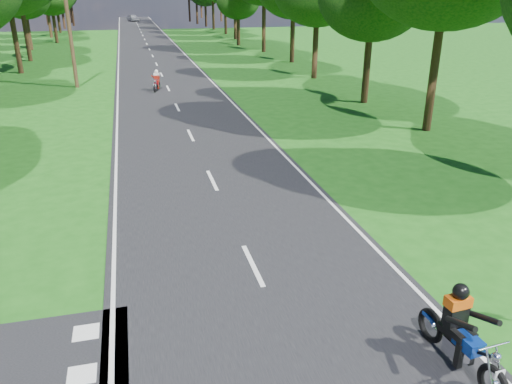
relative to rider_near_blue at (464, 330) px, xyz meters
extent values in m
plane|color=#185012|center=(-2.68, 2.34, -0.83)|extent=(160.00, 160.00, 0.00)
cube|color=black|center=(-2.68, 52.34, -0.82)|extent=(7.00, 140.00, 0.02)
cube|color=silver|center=(-2.68, 4.34, -0.80)|extent=(0.12, 2.00, 0.01)
cube|color=silver|center=(-2.68, 10.34, -0.80)|extent=(0.12, 2.00, 0.01)
cube|color=silver|center=(-2.68, 16.34, -0.80)|extent=(0.12, 2.00, 0.01)
cube|color=silver|center=(-2.68, 22.34, -0.80)|extent=(0.12, 2.00, 0.01)
cube|color=silver|center=(-2.68, 28.34, -0.80)|extent=(0.12, 2.00, 0.01)
cube|color=silver|center=(-2.68, 34.34, -0.80)|extent=(0.12, 2.00, 0.01)
cube|color=silver|center=(-2.68, 40.34, -0.80)|extent=(0.12, 2.00, 0.01)
cube|color=silver|center=(-2.68, 46.34, -0.80)|extent=(0.12, 2.00, 0.01)
cube|color=silver|center=(-2.68, 52.34, -0.80)|extent=(0.12, 2.00, 0.01)
cube|color=silver|center=(-2.68, 58.34, -0.80)|extent=(0.12, 2.00, 0.01)
cube|color=silver|center=(-2.68, 64.34, -0.80)|extent=(0.12, 2.00, 0.01)
cube|color=silver|center=(-2.68, 70.34, -0.80)|extent=(0.12, 2.00, 0.01)
cube|color=silver|center=(-2.68, 76.34, -0.80)|extent=(0.12, 2.00, 0.01)
cube|color=silver|center=(-2.68, 82.34, -0.80)|extent=(0.12, 2.00, 0.01)
cube|color=silver|center=(-2.68, 88.34, -0.80)|extent=(0.12, 2.00, 0.01)
cube|color=silver|center=(-2.68, 94.34, -0.80)|extent=(0.12, 2.00, 0.01)
cube|color=silver|center=(-2.68, 100.34, -0.80)|extent=(0.12, 2.00, 0.01)
cube|color=silver|center=(-2.68, 106.34, -0.80)|extent=(0.12, 2.00, 0.01)
cube|color=silver|center=(-2.68, 112.34, -0.80)|extent=(0.12, 2.00, 0.01)
cube|color=silver|center=(-2.68, 118.34, -0.80)|extent=(0.12, 2.00, 0.01)
cube|color=silver|center=(-5.98, 52.34, -0.80)|extent=(0.10, 140.00, 0.01)
cube|color=silver|center=(0.62, 52.34, -0.80)|extent=(0.10, 140.00, 0.01)
cube|color=silver|center=(-6.48, 1.44, -0.80)|extent=(0.50, 0.50, 0.01)
cube|color=silver|center=(-6.48, 2.64, -0.80)|extent=(0.50, 0.50, 0.01)
cylinder|color=black|center=(-13.50, 37.94, 1.33)|extent=(0.40, 0.40, 4.32)
cylinder|color=black|center=(-13.94, 45.44, 1.38)|extent=(0.40, 0.40, 4.40)
cylinder|color=black|center=(-15.29, 55.12, 0.77)|extent=(0.40, 0.40, 3.20)
cylinder|color=black|center=(-13.43, 62.50, 0.78)|extent=(0.40, 0.40, 3.22)
cylinder|color=black|center=(-14.97, 70.26, 0.98)|extent=(0.40, 0.40, 3.61)
cylinder|color=black|center=(-14.62, 78.08, 0.51)|extent=(0.40, 0.40, 2.67)
ellipsoid|color=black|center=(-14.62, 78.08, 3.79)|extent=(4.67, 4.67, 3.97)
cylinder|color=black|center=(-14.86, 87.24, 0.72)|extent=(0.40, 0.40, 3.09)
cylinder|color=black|center=(-13.91, 93.76, 1.41)|extent=(0.40, 0.40, 4.48)
cylinder|color=black|center=(-14.96, 102.74, 1.22)|extent=(0.40, 0.40, 4.09)
cylinder|color=black|center=(8.39, 14.54, 1.45)|extent=(0.40, 0.40, 4.56)
cylinder|color=black|center=(8.25, 21.04, 0.92)|extent=(0.40, 0.40, 3.49)
cylinder|color=black|center=(8.39, 29.92, 1.02)|extent=(0.40, 0.40, 3.69)
cylinder|color=black|center=(9.49, 38.76, 1.05)|extent=(0.40, 0.40, 3.74)
cylinder|color=black|center=(9.04, 47.06, 1.50)|extent=(0.40, 0.40, 4.64)
cylinder|color=black|center=(7.87, 54.26, 0.63)|extent=(0.40, 0.40, 2.91)
ellipsoid|color=black|center=(7.87, 54.26, 4.21)|extent=(5.09, 5.09, 4.33)
cylinder|color=black|center=(9.09, 61.74, 1.11)|extent=(0.40, 0.40, 3.88)
cylinder|color=black|center=(9.42, 70.21, 1.26)|extent=(0.40, 0.40, 4.18)
cylinder|color=black|center=(9.12, 79.17, 1.49)|extent=(0.40, 0.40, 4.63)
cylinder|color=black|center=(9.01, 86.46, 0.86)|extent=(0.40, 0.40, 3.36)
cylinder|color=black|center=(8.46, 93.69, 1.22)|extent=(0.40, 0.40, 4.09)
cylinder|color=black|center=(8.01, 101.45, 1.41)|extent=(0.40, 0.40, 4.48)
cylinder|color=black|center=(-16.68, 112.34, 1.09)|extent=(0.40, 0.40, 3.84)
cylinder|color=black|center=(12.32, 114.34, 1.25)|extent=(0.40, 0.40, 4.16)
cylinder|color=black|center=(-18.68, 97.34, 0.93)|extent=(0.40, 0.40, 3.52)
cylinder|color=black|center=(14.32, 100.34, 1.41)|extent=(0.40, 0.40, 4.48)
cylinder|color=#382616|center=(-8.68, 30.34, 3.17)|extent=(0.26, 0.26, 8.00)
imported|color=#AAACB2|center=(-3.24, 104.42, -0.11)|extent=(2.84, 4.36, 1.38)
camera|label=1|loc=(-5.20, -5.96, 5.47)|focal=35.00mm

